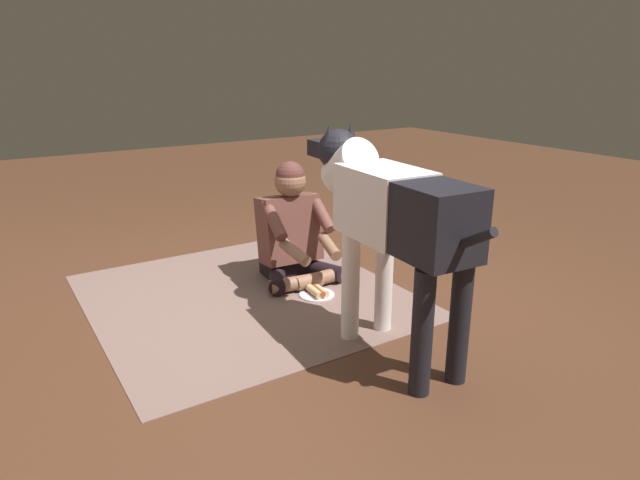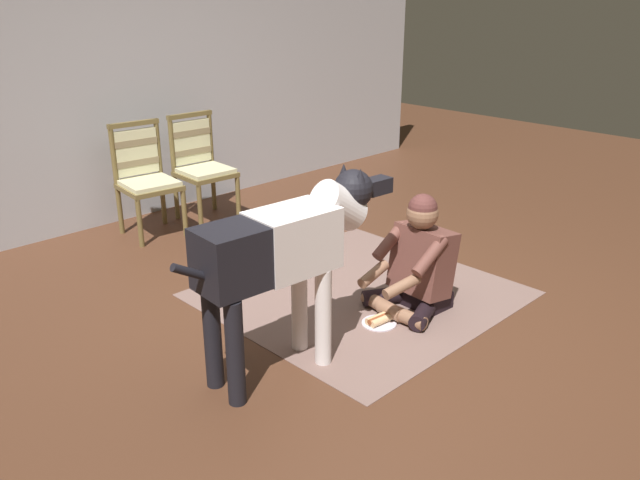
# 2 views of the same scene
# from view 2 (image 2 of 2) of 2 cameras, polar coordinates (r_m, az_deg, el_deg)

# --- Properties ---
(ground_plane) EXTENTS (13.86, 13.86, 0.00)m
(ground_plane) POSITION_cam_2_polar(r_m,az_deg,el_deg) (4.34, 3.85, -7.17)
(ground_plane) COLOR #4F2E1E
(back_wall) EXTENTS (8.01, 0.10, 2.60)m
(back_wall) POSITION_cam_2_polar(r_m,az_deg,el_deg) (6.25, -17.32, 13.40)
(back_wall) COLOR #B5B5BD
(back_wall) RESTS_ON ground
(area_rug) EXTENTS (1.95, 1.87, 0.01)m
(area_rug) POSITION_cam_2_polar(r_m,az_deg,el_deg) (4.70, 3.52, -4.71)
(area_rug) COLOR #785D55
(area_rug) RESTS_ON ground
(dining_chair_left_of_pair) EXTENTS (0.50, 0.51, 0.98)m
(dining_chair_left_of_pair) POSITION_cam_2_polar(r_m,az_deg,el_deg) (5.90, -15.17, 5.65)
(dining_chair_left_of_pair) COLOR brown
(dining_chair_left_of_pair) RESTS_ON ground
(dining_chair_right_of_pair) EXTENTS (0.48, 0.49, 0.98)m
(dining_chair_right_of_pair) POSITION_cam_2_polar(r_m,az_deg,el_deg) (6.19, -10.50, 6.77)
(dining_chair_right_of_pair) COLOR brown
(dining_chair_right_of_pair) RESTS_ON ground
(person_sitting_on_floor) EXTENTS (0.65, 0.58, 0.82)m
(person_sitting_on_floor) POSITION_cam_2_polar(r_m,az_deg,el_deg) (4.40, 8.53, -2.07)
(person_sitting_on_floor) COLOR black
(person_sitting_on_floor) RESTS_ON ground
(large_dog) EXTENTS (1.47, 0.36, 1.11)m
(large_dog) POSITION_cam_2_polar(r_m,az_deg,el_deg) (3.54, -3.05, -0.82)
(large_dog) COLOR white
(large_dog) RESTS_ON ground
(hot_dog_on_plate) EXTENTS (0.23, 0.23, 0.06)m
(hot_dog_on_plate) POSITION_cam_2_polar(r_m,az_deg,el_deg) (4.30, 5.21, -7.06)
(hot_dog_on_plate) COLOR silver
(hot_dog_on_plate) RESTS_ON ground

